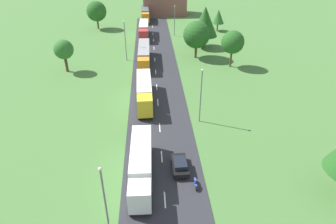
{
  "coord_description": "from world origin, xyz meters",
  "views": [
    {
      "loc": [
        -1.17,
        -11.92,
        25.95
      ],
      "look_at": [
        1.42,
        28.45,
        1.5
      ],
      "focal_mm": 31.98,
      "sensor_mm": 36.0,
      "label": 1
    }
  ],
  "objects": [
    {
      "name": "road",
      "position": [
        0.0,
        24.5,
        0.03
      ],
      "size": [
        10.0,
        140.0,
        0.06
      ],
      "primitive_type": "cube",
      "color": "#2B2B30",
      "rests_on": "ground"
    },
    {
      "name": "lane_marking_centre",
      "position": [
        0.0,
        22.65,
        0.07
      ],
      "size": [
        0.16,
        124.34,
        0.01
      ],
      "color": "white",
      "rests_on": "road"
    },
    {
      "name": "truck_lead",
      "position": [
        -2.64,
        15.7,
        2.15
      ],
      "size": [
        2.64,
        12.22,
        3.65
      ],
      "color": "white",
      "rests_on": "road"
    },
    {
      "name": "truck_second",
      "position": [
        -2.32,
        34.74,
        2.15
      ],
      "size": [
        2.78,
        12.81,
        3.58
      ],
      "color": "yellow",
      "rests_on": "road"
    },
    {
      "name": "truck_third",
      "position": [
        -2.46,
        53.1,
        2.13
      ],
      "size": [
        2.58,
        14.26,
        3.57
      ],
      "color": "orange",
      "rests_on": "road"
    },
    {
      "name": "truck_fourth",
      "position": [
        -2.59,
        72.88,
        2.22
      ],
      "size": [
        2.71,
        12.08,
        3.8
      ],
      "color": "red",
      "rests_on": "road"
    },
    {
      "name": "truck_fifth",
      "position": [
        -2.26,
        92.24,
        2.19
      ],
      "size": [
        2.81,
        12.62,
        3.71
      ],
      "color": "orange",
      "rests_on": "road"
    },
    {
      "name": "car_second",
      "position": [
        2.17,
        16.64,
        0.84
      ],
      "size": [
        2.0,
        4.16,
        1.5
      ],
      "color": "black",
      "rests_on": "road"
    },
    {
      "name": "motorcycle_courier",
      "position": [
        3.73,
        13.64,
        0.54
      ],
      "size": [
        0.28,
        1.94,
        0.91
      ],
      "color": "black",
      "rests_on": "road"
    },
    {
      "name": "lamppost_lead",
      "position": [
        -5.81,
        8.07,
        4.72
      ],
      "size": [
        0.36,
        0.36,
        8.47
      ],
      "color": "slate",
      "rests_on": "ground"
    },
    {
      "name": "lamppost_second",
      "position": [
        6.38,
        27.82,
        4.97
      ],
      "size": [
        0.36,
        0.36,
        8.98
      ],
      "color": "slate",
      "rests_on": "ground"
    },
    {
      "name": "lamppost_third",
      "position": [
        -6.6,
        55.11,
        5.07
      ],
      "size": [
        0.36,
        0.36,
        9.17
      ],
      "color": "slate",
      "rests_on": "ground"
    },
    {
      "name": "lamppost_fourth",
      "position": [
        6.18,
        73.79,
        4.73
      ],
      "size": [
        0.36,
        0.36,
        8.49
      ],
      "color": "slate",
      "rests_on": "ground"
    },
    {
      "name": "tree_oak",
      "position": [
        9.81,
        55.86,
        5.54
      ],
      "size": [
        6.24,
        6.24,
        8.68
      ],
      "color": "#513823",
      "rests_on": "ground"
    },
    {
      "name": "tree_birch",
      "position": [
        19.62,
        77.89,
        4.26
      ],
      "size": [
        3.65,
        3.65,
        6.29
      ],
      "color": "#513823",
      "rests_on": "ground"
    },
    {
      "name": "tree_maple",
      "position": [
        16.74,
        49.76,
        5.59
      ],
      "size": [
        4.95,
        4.95,
        8.08
      ],
      "color": "#513823",
      "rests_on": "ground"
    },
    {
      "name": "tree_pine",
      "position": [
        -16.83,
        82.47,
        5.29
      ],
      "size": [
        5.97,
        5.97,
        8.29
      ],
      "color": "#513823",
      "rests_on": "ground"
    },
    {
      "name": "tree_elm",
      "position": [
        -19.05,
        49.37,
        4.88
      ],
      "size": [
        4.07,
        4.07,
        6.98
      ],
      "color": "#513823",
      "rests_on": "ground"
    },
    {
      "name": "tree_ash",
      "position": [
        12.92,
        63.15,
        6.71
      ],
      "size": [
        6.6,
        6.6,
        10.35
      ],
      "color": "#513823",
      "rests_on": "ground"
    },
    {
      "name": "distant_building",
      "position": [
        4.79,
        100.62,
        3.93
      ],
      "size": [
        15.26,
        9.31,
        7.87
      ],
      "primitive_type": "cube",
      "color": "brown",
      "rests_on": "ground"
    }
  ]
}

